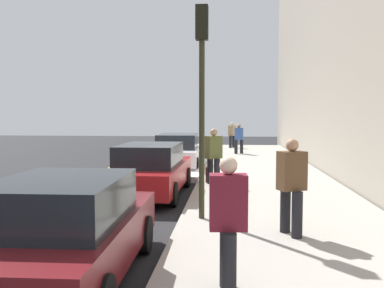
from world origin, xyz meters
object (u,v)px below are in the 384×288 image
(pedestrian_burgundy_coat, at_px, (228,221))
(parked_car_maroon, at_px, (66,231))
(pedestrian_blue_coat, at_px, (239,138))
(rolling_suitcase, at_px, (209,174))
(pedestrian_tan_coat, at_px, (232,134))
(pedestrian_olive_coat, at_px, (214,155))
(pedestrian_brown_coat, at_px, (292,184))
(traffic_light_pole, at_px, (202,76))
(parked_car_white, at_px, (178,151))
(parked_car_red, at_px, (151,170))

(pedestrian_burgundy_coat, bearing_deg, parked_car_maroon, 79.22)
(pedestrian_blue_coat, distance_m, rolling_suitcase, 10.02)
(pedestrian_tan_coat, height_order, pedestrian_burgundy_coat, pedestrian_burgundy_coat)
(pedestrian_olive_coat, relative_size, rolling_suitcase, 2.07)
(pedestrian_brown_coat, bearing_deg, rolling_suitcase, 16.84)
(pedestrian_tan_coat, bearing_deg, traffic_light_pole, 177.79)
(pedestrian_olive_coat, bearing_deg, parked_car_white, 19.42)
(pedestrian_burgundy_coat, relative_size, pedestrian_blue_coat, 1.03)
(pedestrian_olive_coat, bearing_deg, parked_car_red, 124.42)
(parked_car_white, bearing_deg, pedestrian_olive_coat, -160.58)
(pedestrian_tan_coat, relative_size, rolling_suitcase, 1.98)
(parked_car_red, bearing_deg, rolling_suitcase, -42.72)
(parked_car_white, relative_size, pedestrian_burgundy_coat, 2.79)
(parked_car_red, xyz_separation_m, parked_car_white, (6.11, -0.04, 0.00))
(parked_car_maroon, bearing_deg, traffic_light_pole, -26.83)
(pedestrian_brown_coat, relative_size, rolling_suitcase, 2.09)
(parked_car_red, distance_m, traffic_light_pole, 4.27)
(parked_car_maroon, bearing_deg, pedestrian_burgundy_coat, -100.78)
(pedestrian_olive_coat, distance_m, pedestrian_tan_coat, 14.64)
(parked_car_white, distance_m, pedestrian_olive_coat, 5.20)
(pedestrian_burgundy_coat, relative_size, rolling_suitcase, 2.00)
(pedestrian_tan_coat, bearing_deg, parked_car_maroon, 173.83)
(parked_car_red, bearing_deg, pedestrian_brown_coat, -141.12)
(parked_car_maroon, xyz_separation_m, pedestrian_brown_coat, (2.19, -3.39, 0.34))
(pedestrian_brown_coat, xyz_separation_m, rolling_suitcase, (5.94, 1.80, -0.70))
(pedestrian_tan_coat, distance_m, traffic_light_pole, 19.06)
(pedestrian_olive_coat, xyz_separation_m, rolling_suitcase, (0.52, 0.16, -0.69))
(parked_car_red, height_order, pedestrian_olive_coat, pedestrian_olive_coat)
(parked_car_white, distance_m, pedestrian_burgundy_coat, 13.13)
(pedestrian_tan_coat, height_order, traffic_light_pole, traffic_light_pole)
(parked_car_white, height_order, rolling_suitcase, parked_car_white)
(pedestrian_tan_coat, height_order, pedestrian_blue_coat, pedestrian_tan_coat)
(pedestrian_burgundy_coat, xyz_separation_m, pedestrian_blue_coat, (18.50, -0.51, -0.02))
(pedestrian_olive_coat, height_order, pedestrian_blue_coat, pedestrian_olive_coat)
(pedestrian_blue_coat, bearing_deg, rolling_suitcase, 173.28)
(pedestrian_olive_coat, distance_m, traffic_light_pole, 4.78)
(parked_car_maroon, bearing_deg, parked_car_white, -0.13)
(pedestrian_tan_coat, xyz_separation_m, pedestrian_brown_coat, (-20.04, -0.99, 0.05))
(parked_car_white, height_order, pedestrian_tan_coat, pedestrian_tan_coat)
(pedestrian_blue_coat, bearing_deg, pedestrian_burgundy_coat, 178.41)
(parked_car_red, height_order, rolling_suitcase, parked_car_red)
(parked_car_white, bearing_deg, traffic_light_pole, -169.89)
(parked_car_maroon, height_order, pedestrian_tan_coat, pedestrian_tan_coat)
(parked_car_white, bearing_deg, pedestrian_blue_coat, -26.19)
(rolling_suitcase, bearing_deg, parked_car_white, 19.66)
(pedestrian_brown_coat, bearing_deg, parked_car_white, 18.05)
(parked_car_maroon, distance_m, parked_car_white, 12.51)
(pedestrian_burgundy_coat, bearing_deg, parked_car_red, 18.25)
(parked_car_maroon, bearing_deg, pedestrian_brown_coat, -57.11)
(parked_car_red, bearing_deg, pedestrian_burgundy_coat, -161.75)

